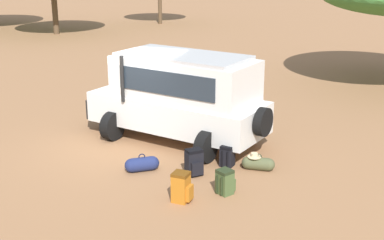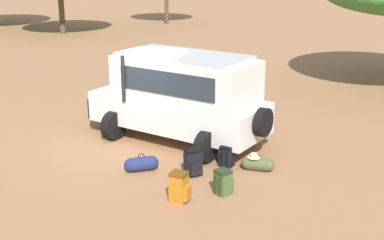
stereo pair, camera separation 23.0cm
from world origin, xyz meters
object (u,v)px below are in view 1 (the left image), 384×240
Objects in this scene: backpack_near_rear_wheel at (181,187)px; duffel_bag_soft_canvas at (142,164)px; backpack_beside_front_wheel at (194,163)px; backpack_cluster_center at (225,182)px; duffel_bag_low_black_case at (258,163)px; backpack_outermost at (228,156)px; safari_vehicle at (180,95)px.

backpack_near_rear_wheel is 1.89m from duffel_bag_soft_canvas.
backpack_beside_front_wheel is at bearing 7.74° from duffel_bag_soft_canvas.
backpack_cluster_center is at bearing -13.79° from duffel_bag_soft_canvas.
duffel_bag_soft_canvas is at bearing -172.26° from backpack_beside_front_wheel.
backpack_beside_front_wheel is 0.81× the size of duffel_bag_low_black_case.
backpack_beside_front_wheel is at bearing -125.38° from backpack_outermost.
backpack_near_rear_wheel is (-0.77, -0.66, 0.05)m from backpack_cluster_center.
backpack_outermost is (0.39, 2.19, -0.06)m from backpack_near_rear_wheel.
backpack_outermost is (-0.38, 1.53, -0.01)m from backpack_cluster_center.
backpack_beside_front_wheel is at bearing 143.14° from backpack_cluster_center.
safari_vehicle is 3.90m from backpack_near_rear_wheel.
safari_vehicle is 6.84× the size of duffel_bag_low_black_case.
backpack_cluster_center is 0.86× the size of backpack_near_rear_wheel.
backpack_outermost is at bearing 103.76° from backpack_cluster_center.
duffel_bag_low_black_case is (1.16, 2.19, -0.15)m from backpack_near_rear_wheel.
backpack_cluster_center reaches higher than backpack_outermost.
backpack_outermost is (0.58, 0.82, -0.06)m from backpack_beside_front_wheel.
backpack_near_rear_wheel is at bearing -82.12° from backpack_beside_front_wheel.
backpack_cluster_center is 2.29m from duffel_bag_soft_canvas.
duffel_bag_soft_canvas is (-1.85, -0.99, -0.09)m from backpack_outermost.
backpack_beside_front_wheel is at bearing -148.73° from duffel_bag_low_black_case.
backpack_cluster_center is at bearing -76.24° from backpack_outermost.
safari_vehicle reaches higher than backpack_near_rear_wheel.
backpack_cluster_center is 0.75× the size of duffel_bag_soft_canvas.
backpack_beside_front_wheel is 1.00× the size of backpack_near_rear_wheel.
backpack_beside_front_wheel reaches higher than duffel_bag_soft_canvas.
duffel_bag_soft_canvas is at bearing -151.80° from backpack_outermost.
backpack_beside_front_wheel reaches higher than backpack_cluster_center.
backpack_near_rear_wheel is 0.81× the size of duffel_bag_low_black_case.
backpack_near_rear_wheel is 2.23m from backpack_outermost.
backpack_outermost reaches higher than duffel_bag_low_black_case.
duffel_bag_low_black_case is at bearing 0.01° from backpack_outermost.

